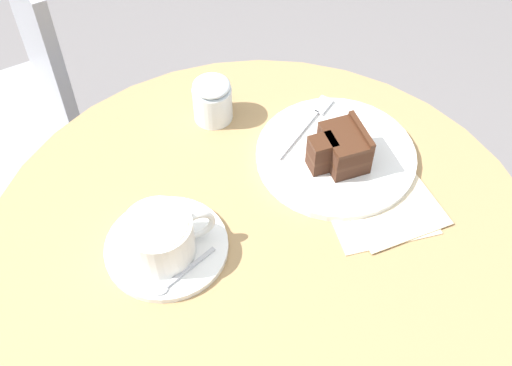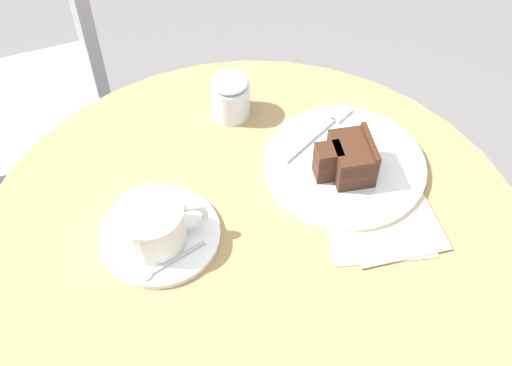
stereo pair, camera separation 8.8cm
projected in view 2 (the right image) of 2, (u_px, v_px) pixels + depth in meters
cafe_table at (255, 290)px, 0.96m from camera, size 0.77×0.77×0.72m
saucer at (160, 235)px, 0.87m from camera, size 0.17×0.17×0.01m
coffee_cup at (153, 224)px, 0.84m from camera, size 0.12×0.09×0.06m
teaspoon at (163, 265)px, 0.83m from camera, size 0.10×0.04×0.00m
cake_plate at (344, 165)px, 0.95m from camera, size 0.24×0.24×0.01m
cake_slice at (348, 159)px, 0.91m from camera, size 0.08×0.08×0.06m
fork at (325, 127)px, 0.99m from camera, size 0.14×0.10×0.00m
napkin at (383, 222)px, 0.89m from camera, size 0.16×0.16×0.00m
cafe_chair at (52, 81)px, 1.40m from camera, size 0.42×0.42×0.83m
sugar_pot at (230, 96)px, 1.00m from camera, size 0.06×0.06×0.08m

